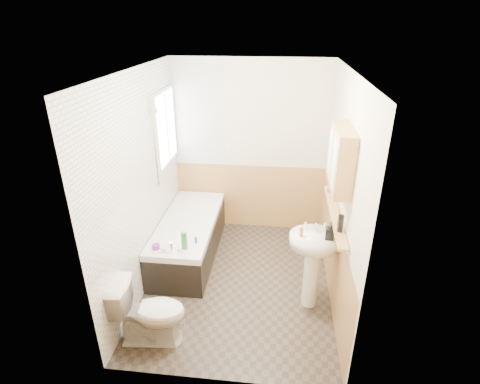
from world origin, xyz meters
name	(u,v)px	position (x,y,z in m)	size (l,w,h in m)	color
floor	(239,281)	(0.00, 0.00, 0.00)	(2.80, 2.80, 0.00)	#312922
ceiling	(238,71)	(0.00, 0.00, 2.50)	(2.80, 2.80, 0.00)	white
wall_back	(250,149)	(0.00, 1.41, 1.25)	(2.20, 0.02, 2.50)	beige
wall_front	(217,267)	(0.00, -1.41, 1.25)	(2.20, 0.02, 2.50)	beige
wall_left	(141,185)	(-1.11, 0.00, 1.25)	(0.02, 2.80, 2.50)	beige
wall_right	(342,194)	(1.11, 0.00, 1.25)	(0.02, 2.80, 2.50)	beige
wainscot_right	(332,253)	(1.09, 0.00, 0.50)	(0.01, 2.80, 1.00)	tan
wainscot_front	(220,338)	(0.00, -1.39, 0.50)	(2.20, 0.01, 1.00)	tan
wainscot_back	(249,196)	(0.00, 1.39, 0.50)	(2.20, 0.01, 1.00)	tan
tile_cladding_left	(143,185)	(-1.09, 0.00, 1.25)	(0.01, 2.80, 2.50)	white
tile_return_back	(198,113)	(-0.73, 1.39, 1.75)	(0.75, 0.01, 1.50)	white
window	(166,128)	(-1.06, 0.95, 1.65)	(0.03, 0.79, 0.99)	white
bathtub	(189,237)	(-0.73, 0.50, 0.28)	(0.70, 1.73, 0.68)	black
shower_riser	(154,134)	(-1.04, 0.41, 1.73)	(0.10, 0.08, 1.14)	silver
toilet	(150,312)	(-0.76, -1.00, 0.35)	(0.40, 0.71, 0.69)	white
sink	(313,255)	(0.84, -0.29, 0.65)	(0.53, 0.43, 1.03)	white
pine_shelf	(335,214)	(1.04, -0.13, 1.08)	(0.10, 1.37, 0.03)	tan
medicine_cabinet	(341,158)	(1.01, -0.25, 1.74)	(0.17, 0.67, 0.60)	tan
foam_can	(341,223)	(1.04, -0.51, 1.18)	(0.05, 0.05, 0.18)	black
green_bottle	(339,216)	(1.04, -0.39, 1.20)	(0.04, 0.04, 0.21)	orange
black_jar	(330,190)	(1.04, 0.39, 1.12)	(0.07, 0.07, 0.05)	purple
soap_bottle	(330,235)	(0.98, -0.36, 0.96)	(0.08, 0.19, 0.09)	black
clear_bottle	(301,232)	(0.69, -0.35, 0.97)	(0.04, 0.04, 0.11)	orange
blue_gel	(184,241)	(-0.60, -0.17, 0.65)	(0.06, 0.04, 0.22)	#388447
cream_jar	(156,247)	(-0.93, -0.20, 0.57)	(0.09, 0.09, 0.06)	purple
orange_bottle	(196,240)	(-0.50, -0.03, 0.58)	(0.03, 0.03, 0.08)	#19339E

